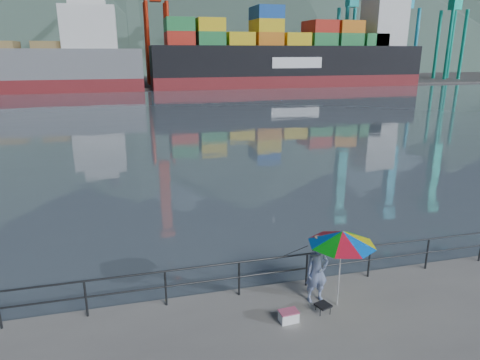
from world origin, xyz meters
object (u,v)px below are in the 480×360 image
object	(u,v)px
cooler_bag	(289,317)
container_ship	(297,55)
fisherman	(317,272)
bulk_carrier	(11,66)
beach_umbrella	(342,238)

from	to	relation	value
cooler_bag	container_ship	size ratio (longest dim) A/B	0.01
fisherman	bulk_carrier	world-z (taller)	bulk_carrier
beach_umbrella	container_ship	xyz separation A→B (m)	(28.30, 74.31, 3.93)
beach_umbrella	container_ship	distance (m)	79.61
cooler_bag	container_ship	bearing A→B (deg)	64.91
bulk_carrier	fisherman	bearing A→B (deg)	-72.24
fisherman	beach_umbrella	bearing A→B (deg)	-36.67
fisherman	bulk_carrier	size ratio (longest dim) A/B	0.04
container_ship	fisherman	bearing A→B (deg)	-111.26
beach_umbrella	container_ship	world-z (taller)	container_ship
fisherman	cooler_bag	distance (m)	1.46
beach_umbrella	bulk_carrier	bearing A→B (deg)	108.01
beach_umbrella	cooler_bag	world-z (taller)	beach_umbrella
fisherman	cooler_bag	size ratio (longest dim) A/B	3.79
cooler_bag	container_ship	world-z (taller)	container_ship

